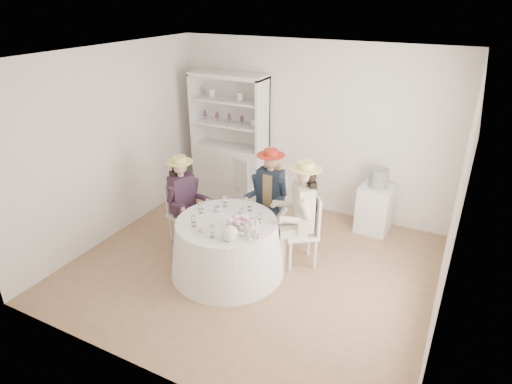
% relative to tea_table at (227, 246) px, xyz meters
% --- Properties ---
extents(ground, '(4.50, 4.50, 0.00)m').
position_rel_tea_table_xyz_m(ground, '(0.25, 0.22, -0.36)').
color(ground, '#8C6746').
rests_on(ground, ground).
extents(ceiling, '(4.50, 4.50, 0.00)m').
position_rel_tea_table_xyz_m(ceiling, '(0.25, 0.22, 2.34)').
color(ceiling, white).
rests_on(ceiling, wall_back).
extents(wall_back, '(4.50, 0.00, 4.50)m').
position_rel_tea_table_xyz_m(wall_back, '(0.25, 2.22, 0.99)').
color(wall_back, white).
rests_on(wall_back, ground).
extents(wall_front, '(4.50, 0.00, 4.50)m').
position_rel_tea_table_xyz_m(wall_front, '(0.25, -1.78, 0.99)').
color(wall_front, white).
rests_on(wall_front, ground).
extents(wall_left, '(0.00, 4.50, 4.50)m').
position_rel_tea_table_xyz_m(wall_left, '(-2.00, 0.22, 0.99)').
color(wall_left, white).
rests_on(wall_left, ground).
extents(wall_right, '(0.00, 4.50, 4.50)m').
position_rel_tea_table_xyz_m(wall_right, '(2.50, 0.22, 0.99)').
color(wall_right, white).
rests_on(wall_right, ground).
extents(tea_table, '(1.47, 1.47, 0.73)m').
position_rel_tea_table_xyz_m(tea_table, '(0.00, 0.00, 0.00)').
color(tea_table, white).
rests_on(tea_table, ground).
extents(hutch, '(1.38, 0.76, 2.15)m').
position_rel_tea_table_xyz_m(hutch, '(-1.08, 1.99, 0.40)').
color(hutch, silver).
rests_on(hutch, ground).
extents(side_table, '(0.50, 0.50, 0.73)m').
position_rel_tea_table_xyz_m(side_table, '(1.45, 1.91, 0.00)').
color(side_table, silver).
rests_on(side_table, ground).
extents(hatbox, '(0.32, 0.32, 0.27)m').
position_rel_tea_table_xyz_m(hatbox, '(1.45, 1.91, 0.50)').
color(hatbox, black).
rests_on(hatbox, side_table).
extents(guest_left, '(0.55, 0.50, 1.32)m').
position_rel_tea_table_xyz_m(guest_left, '(-0.90, 0.34, 0.38)').
color(guest_left, silver).
rests_on(guest_left, ground).
extents(guest_mid, '(0.50, 0.52, 1.39)m').
position_rel_tea_table_xyz_m(guest_mid, '(0.15, 0.95, 0.42)').
color(guest_mid, silver).
rests_on(guest_mid, ground).
extents(guest_right, '(0.62, 0.59, 1.45)m').
position_rel_tea_table_xyz_m(guest_right, '(0.77, 0.57, 0.46)').
color(guest_right, silver).
rests_on(guest_right, ground).
extents(spare_chair, '(0.49, 0.49, 0.92)m').
position_rel_tea_table_xyz_m(spare_chair, '(-0.60, 1.63, 0.13)').
color(spare_chair, silver).
rests_on(spare_chair, ground).
extents(teacup_a, '(0.09, 0.09, 0.07)m').
position_rel_tea_table_xyz_m(teacup_a, '(-0.23, 0.16, 0.40)').
color(teacup_a, white).
rests_on(teacup_a, tea_table).
extents(teacup_b, '(0.09, 0.09, 0.06)m').
position_rel_tea_table_xyz_m(teacup_b, '(0.07, 0.28, 0.40)').
color(teacup_b, white).
rests_on(teacup_b, tea_table).
extents(teacup_c, '(0.10, 0.10, 0.06)m').
position_rel_tea_table_xyz_m(teacup_c, '(0.30, 0.08, 0.40)').
color(teacup_c, white).
rests_on(teacup_c, tea_table).
extents(flower_bowl, '(0.26, 0.26, 0.05)m').
position_rel_tea_table_xyz_m(flower_bowl, '(0.19, -0.06, 0.39)').
color(flower_bowl, white).
rests_on(flower_bowl, tea_table).
extents(flower_arrangement, '(0.21, 0.21, 0.08)m').
position_rel_tea_table_xyz_m(flower_arrangement, '(0.22, -0.08, 0.47)').
color(flower_arrangement, pink).
rests_on(flower_arrangement, tea_table).
extents(table_teapot, '(0.27, 0.19, 0.20)m').
position_rel_tea_table_xyz_m(table_teapot, '(0.27, -0.36, 0.45)').
color(table_teapot, white).
rests_on(table_teapot, tea_table).
extents(sandwich_plate, '(0.23, 0.23, 0.05)m').
position_rel_tea_table_xyz_m(sandwich_plate, '(-0.12, -0.34, 0.38)').
color(sandwich_plate, white).
rests_on(sandwich_plate, tea_table).
extents(cupcake_stand, '(0.24, 0.24, 0.22)m').
position_rel_tea_table_xyz_m(cupcake_stand, '(0.47, -0.20, 0.45)').
color(cupcake_stand, white).
rests_on(cupcake_stand, tea_table).
extents(stemware_set, '(0.86, 0.87, 0.15)m').
position_rel_tea_table_xyz_m(stemware_set, '(0.00, 0.00, 0.44)').
color(stemware_set, white).
rests_on(stemware_set, tea_table).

